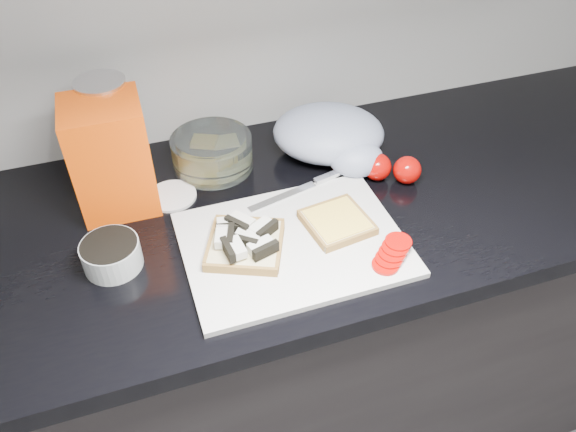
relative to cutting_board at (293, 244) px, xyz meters
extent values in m
cube|color=black|center=(-0.03, 0.12, -0.48)|extent=(3.50, 0.60, 0.86)
cube|color=black|center=(-0.03, 0.12, -0.03)|extent=(3.50, 0.64, 0.04)
cube|color=silver|center=(0.00, 0.00, 0.00)|extent=(0.40, 0.30, 0.01)
cube|color=beige|center=(-0.09, 0.01, 0.01)|extent=(0.17, 0.17, 0.02)
cube|color=silver|center=(-0.10, 0.06, 0.03)|extent=(0.05, 0.03, 0.02)
cube|color=black|center=(-0.10, 0.06, 0.03)|extent=(0.05, 0.02, 0.02)
cube|color=silver|center=(-0.08, 0.05, 0.04)|extent=(0.05, 0.05, 0.02)
cube|color=black|center=(-0.08, 0.05, 0.04)|extent=(0.04, 0.05, 0.02)
cube|color=silver|center=(-0.05, 0.03, 0.03)|extent=(0.05, 0.05, 0.02)
cube|color=black|center=(-0.05, 0.03, 0.03)|extent=(0.05, 0.04, 0.02)
cube|color=silver|center=(-0.12, 0.02, 0.04)|extent=(0.04, 0.05, 0.02)
cube|color=black|center=(-0.12, 0.02, 0.04)|extent=(0.03, 0.05, 0.02)
cube|color=silver|center=(-0.08, 0.01, 0.03)|extent=(0.05, 0.05, 0.02)
cube|color=black|center=(-0.08, 0.01, 0.03)|extent=(0.05, 0.04, 0.02)
cube|color=silver|center=(-0.07, -0.02, 0.03)|extent=(0.05, 0.04, 0.02)
cube|color=black|center=(-0.07, -0.02, 0.03)|extent=(0.05, 0.02, 0.02)
cube|color=silver|center=(-0.11, -0.01, 0.04)|extent=(0.03, 0.05, 0.02)
cube|color=black|center=(-0.11, -0.01, 0.04)|extent=(0.02, 0.05, 0.02)
cube|color=beige|center=(0.09, 0.02, 0.01)|extent=(0.13, 0.13, 0.02)
cube|color=#FAD049|center=(0.09, 0.02, 0.02)|extent=(0.11, 0.11, 0.00)
cylinder|color=#A50803|center=(0.13, -0.11, 0.01)|extent=(0.05, 0.05, 0.01)
cylinder|color=#A50803|center=(0.14, -0.10, 0.01)|extent=(0.06, 0.06, 0.01)
cylinder|color=#A50803|center=(0.15, -0.09, 0.02)|extent=(0.06, 0.06, 0.01)
cylinder|color=#A50803|center=(0.16, -0.09, 0.02)|extent=(0.07, 0.07, 0.01)
cylinder|color=#A50803|center=(0.17, -0.08, 0.02)|extent=(0.07, 0.07, 0.01)
cube|color=silver|center=(0.02, 0.13, 0.01)|extent=(0.15, 0.05, 0.00)
cube|color=silver|center=(0.13, 0.16, 0.01)|extent=(0.07, 0.03, 0.01)
cylinder|color=#A9AEAE|center=(-0.32, 0.06, 0.02)|extent=(0.10, 0.10, 0.05)
cylinder|color=black|center=(-0.32, 0.06, 0.04)|extent=(0.10, 0.10, 0.01)
cylinder|color=silver|center=(-0.19, 0.21, 0.00)|extent=(0.13, 0.13, 0.01)
cylinder|color=silver|center=(-0.08, 0.29, 0.03)|extent=(0.17, 0.17, 0.07)
cube|color=#FAD049|center=(-0.10, 0.30, 0.03)|extent=(0.06, 0.06, 0.04)
cube|color=#D6D380|center=(-0.05, 0.29, 0.01)|extent=(0.06, 0.05, 0.01)
cube|color=#F14804|center=(-0.28, 0.23, 0.11)|extent=(0.15, 0.14, 0.22)
cylinder|color=silver|center=(-0.27, 0.31, 0.11)|extent=(0.10, 0.10, 0.23)
ellipsoid|color=#93A0B5|center=(0.17, 0.26, 0.05)|extent=(0.30, 0.27, 0.11)
ellipsoid|color=#93A0B5|center=(0.20, 0.17, 0.03)|extent=(0.15, 0.13, 0.07)
sphere|color=#A50803|center=(0.23, 0.14, 0.02)|extent=(0.06, 0.06, 0.06)
sphere|color=#A50803|center=(0.29, 0.11, 0.02)|extent=(0.06, 0.06, 0.06)
camera|label=1|loc=(-0.25, -0.69, 0.73)|focal=35.00mm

